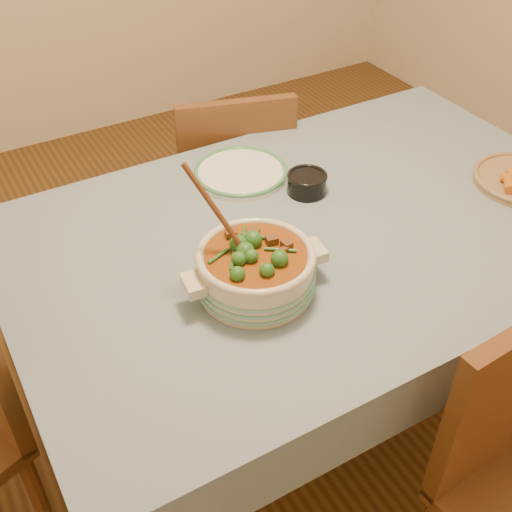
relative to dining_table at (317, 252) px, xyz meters
The scene contains 6 objects.
floor 0.66m from the dining_table, ahead, with size 4.50×4.50×0.00m, color #4C2F15.
dining_table is the anchor object (origin of this frame).
stew_casserole 0.35m from the dining_table, 153.75° to the right, with size 0.36×0.30×0.33m.
white_plate 0.35m from the dining_table, 101.12° to the left, with size 0.31×0.31×0.02m.
condiment_bowl 0.21m from the dining_table, 68.59° to the left, with size 0.15×0.15×0.06m.
chair_far 0.70m from the dining_table, 82.73° to the left, with size 0.51×0.51×0.87m.
Camera 1 is at (-0.85, -1.13, 1.80)m, focal length 45.00 mm.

